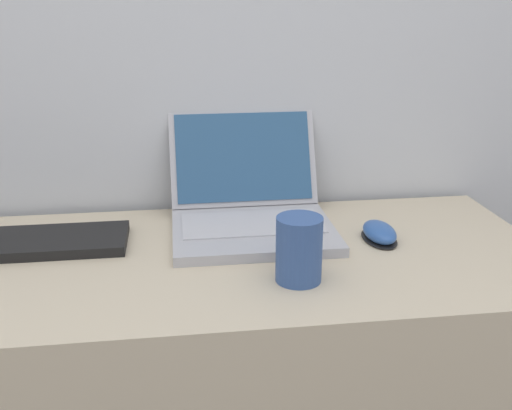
{
  "coord_description": "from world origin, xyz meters",
  "views": [
    {
      "loc": [
        -0.07,
        -0.76,
        1.22
      ],
      "look_at": [
        0.07,
        0.32,
        0.83
      ],
      "focal_mm": 42.0,
      "sensor_mm": 36.0,
      "label": 1
    }
  ],
  "objects_px": {
    "laptop": "(250,205)",
    "drink_cup": "(299,248)",
    "external_keyboard": "(16,243)",
    "computer_mouse": "(379,233)"
  },
  "relations": [
    {
      "from": "external_keyboard",
      "to": "computer_mouse",
      "type": "bearing_deg",
      "value": -4.47
    },
    {
      "from": "computer_mouse",
      "to": "external_keyboard",
      "type": "bearing_deg",
      "value": 175.53
    },
    {
      "from": "computer_mouse",
      "to": "external_keyboard",
      "type": "height_order",
      "value": "computer_mouse"
    },
    {
      "from": "drink_cup",
      "to": "laptop",
      "type": "bearing_deg",
      "value": 100.78
    },
    {
      "from": "laptop",
      "to": "external_keyboard",
      "type": "distance_m",
      "value": 0.47
    },
    {
      "from": "laptop",
      "to": "drink_cup",
      "type": "relative_size",
      "value": 3.05
    },
    {
      "from": "external_keyboard",
      "to": "laptop",
      "type": "bearing_deg",
      "value": 6.63
    },
    {
      "from": "drink_cup",
      "to": "external_keyboard",
      "type": "bearing_deg",
      "value": 157.82
    },
    {
      "from": "drink_cup",
      "to": "external_keyboard",
      "type": "height_order",
      "value": "drink_cup"
    },
    {
      "from": "computer_mouse",
      "to": "drink_cup",
      "type": "bearing_deg",
      "value": -141.99
    }
  ]
}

